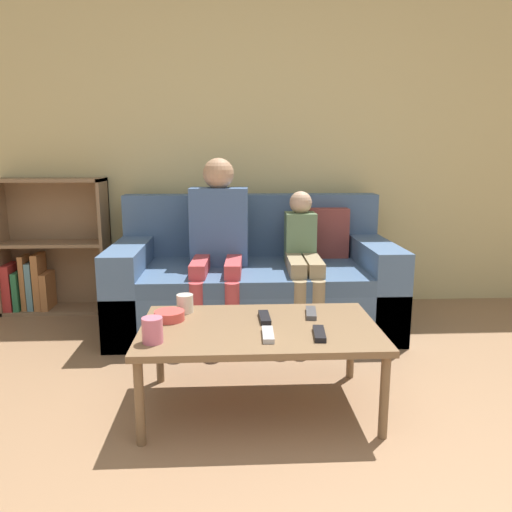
# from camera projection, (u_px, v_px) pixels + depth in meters

# --- Properties ---
(wall_back) EXTENTS (12.00, 0.06, 2.60)m
(wall_back) POSITION_uv_depth(u_px,v_px,m) (254.00, 138.00, 3.83)
(wall_back) COLOR beige
(wall_back) RESTS_ON ground_plane
(couch) EXTENTS (1.88, 0.96, 0.89)m
(couch) POSITION_uv_depth(u_px,v_px,m) (254.00, 284.00, 3.49)
(couch) COLOR #4C6B93
(couch) RESTS_ON ground_plane
(bookshelf) EXTENTS (0.79, 0.28, 1.01)m
(bookshelf) POSITION_uv_depth(u_px,v_px,m) (48.00, 256.00, 3.79)
(bookshelf) COLOR #8E7051
(bookshelf) RESTS_ON ground_plane
(coffee_table) EXTENTS (1.09, 0.67, 0.40)m
(coffee_table) POSITION_uv_depth(u_px,v_px,m) (259.00, 333.00, 2.31)
(coffee_table) COLOR brown
(coffee_table) RESTS_ON ground_plane
(person_adult) EXTENTS (0.40, 0.67, 1.16)m
(person_adult) POSITION_uv_depth(u_px,v_px,m) (218.00, 233.00, 3.31)
(person_adult) COLOR #C6474C
(person_adult) RESTS_ON ground_plane
(person_child) EXTENTS (0.22, 0.66, 0.93)m
(person_child) POSITION_uv_depth(u_px,v_px,m) (303.00, 255.00, 3.29)
(person_child) COLOR #9E8966
(person_child) RESTS_ON ground_plane
(cup_near) EXTENTS (0.09, 0.09, 0.11)m
(cup_near) POSITION_uv_depth(u_px,v_px,m) (152.00, 330.00, 2.09)
(cup_near) COLOR pink
(cup_near) RESTS_ON coffee_table
(cup_far) EXTENTS (0.08, 0.08, 0.09)m
(cup_far) POSITION_uv_depth(u_px,v_px,m) (185.00, 303.00, 2.49)
(cup_far) COLOR silver
(cup_far) RESTS_ON coffee_table
(tv_remote_0) EXTENTS (0.07, 0.17, 0.02)m
(tv_remote_0) POSITION_uv_depth(u_px,v_px,m) (311.00, 313.00, 2.45)
(tv_remote_0) COLOR #47474C
(tv_remote_0) RESTS_ON coffee_table
(tv_remote_1) EXTENTS (0.05, 0.17, 0.02)m
(tv_remote_1) POSITION_uv_depth(u_px,v_px,m) (265.00, 317.00, 2.38)
(tv_remote_1) COLOR black
(tv_remote_1) RESTS_ON coffee_table
(tv_remote_2) EXTENTS (0.06, 0.17, 0.02)m
(tv_remote_2) POSITION_uv_depth(u_px,v_px,m) (319.00, 334.00, 2.17)
(tv_remote_2) COLOR black
(tv_remote_2) RESTS_ON coffee_table
(tv_remote_3) EXTENTS (0.05, 0.17, 0.02)m
(tv_remote_3) POSITION_uv_depth(u_px,v_px,m) (268.00, 335.00, 2.16)
(tv_remote_3) COLOR #B7B7BC
(tv_remote_3) RESTS_ON coffee_table
(snack_bowl) EXTENTS (0.14, 0.14, 0.05)m
(snack_bowl) POSITION_uv_depth(u_px,v_px,m) (169.00, 316.00, 2.37)
(snack_bowl) COLOR #DB4C47
(snack_bowl) RESTS_ON coffee_table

